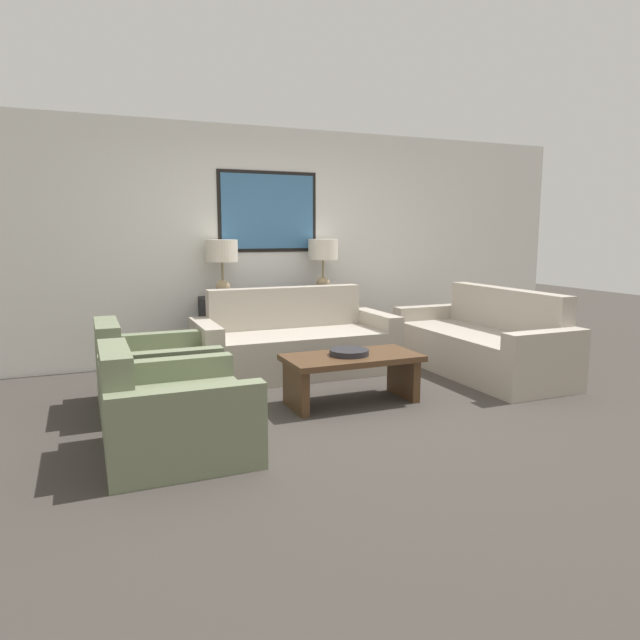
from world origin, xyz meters
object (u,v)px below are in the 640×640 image
coffee_table (352,368)px  armchair_near_back_wall (153,376)px  couch_by_back_wall (295,345)px  decorative_bowl (349,352)px  couch_by_side (482,345)px  armchair_near_camera (172,416)px  console_table (275,327)px  table_lamp_left (222,256)px  table_lamp_right (323,255)px

coffee_table → armchair_near_back_wall: armchair_near_back_wall is taller
couch_by_back_wall → decorative_bowl: bearing=-87.2°
couch_by_side → armchair_near_camera: 3.50m
couch_by_side → decorative_bowl: 1.83m
couch_by_back_wall → coffee_table: size_ratio=1.78×
console_table → coffee_table: (0.08, -1.87, -0.07)m
table_lamp_left → couch_by_side: table_lamp_left is taller
armchair_near_camera → armchair_near_back_wall: bearing=90.0°
console_table → couch_by_side: bearing=-37.6°
couch_by_back_wall → armchair_near_camera: size_ratio=2.07×
armchair_near_back_wall → table_lamp_left: bearing=54.6°
console_table → coffee_table: bearing=-87.6°
couch_by_back_wall → armchair_near_camera: (-1.52, -1.78, -0.03)m
couch_by_side → decorative_bowl: (-1.77, -0.45, 0.15)m
table_lamp_right → couch_by_back_wall: size_ratio=0.30×
couch_by_side → armchair_near_back_wall: couch_by_side is taller
decorative_bowl → table_lamp_left: bearing=109.5°
coffee_table → couch_by_back_wall: bearing=93.7°
table_lamp_left → table_lamp_right: same height
couch_by_back_wall → table_lamp_right: bearing=47.9°
table_lamp_right → armchair_near_camera: table_lamp_right is taller
couch_by_side → console_table: bearing=142.4°
table_lamp_right → table_lamp_left: bearing=180.0°
couch_by_side → coffee_table: couch_by_side is taller
decorative_bowl → table_lamp_right: bearing=73.8°
table_lamp_right → coffee_table: table_lamp_right is taller
table_lamp_left → coffee_table: (0.68, -1.87, -0.90)m
table_lamp_right → decorative_bowl: bearing=-106.2°
console_table → couch_by_side: couch_by_side is taller
couch_by_side → table_lamp_left: bearing=149.9°
couch_by_back_wall → armchair_near_camera: bearing=-130.6°
couch_by_back_wall → table_lamp_left: bearing=132.1°
table_lamp_right → coffee_table: (-0.52, -1.87, -0.90)m
table_lamp_left → coffee_table: table_lamp_left is taller
couch_by_back_wall → decorative_bowl: couch_by_back_wall is taller
console_table → couch_by_back_wall: (0.00, -0.66, -0.08)m
console_table → coffee_table: size_ratio=1.45×
coffee_table → decorative_bowl: size_ratio=3.41×
couch_by_side → armchair_near_camera: size_ratio=2.07×
table_lamp_left → table_lamp_right: (1.20, 0.00, 0.00)m
couch_by_back_wall → coffee_table: 1.21m
console_table → couch_by_back_wall: size_ratio=0.82×
table_lamp_left → table_lamp_right: size_ratio=1.00×
table_lamp_left → armchair_near_back_wall: size_ratio=0.63×
table_lamp_right → coffee_table: size_ratio=0.54×
decorative_bowl → armchair_near_back_wall: armchair_near_back_wall is taller
armchair_near_back_wall → console_table: bearing=40.5°
table_lamp_right → decorative_bowl: (-0.54, -1.86, -0.76)m
console_table → couch_by_back_wall: couch_by_back_wall is taller
table_lamp_left → couch_by_back_wall: 1.28m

